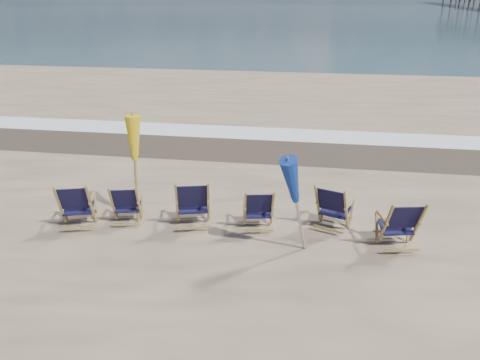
{
  "coord_description": "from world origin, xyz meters",
  "views": [
    {
      "loc": [
        1.26,
        -6.06,
        4.37
      ],
      "look_at": [
        0.0,
        2.2,
        0.9
      ],
      "focal_mm": 35.0,
      "sensor_mm": 36.0,
      "label": 1
    }
  ],
  "objects": [
    {
      "name": "beach_chair_1",
      "position": [
        -1.92,
        1.74,
        0.45
      ],
      "size": [
        0.7,
        0.75,
        0.9
      ],
      "primitive_type": null,
      "rotation": [
        0.0,
        0.0,
        3.36
      ],
      "color": "black",
      "rests_on": "ground"
    },
    {
      "name": "beach_chair_0",
      "position": [
        -2.77,
        1.46,
        0.51
      ],
      "size": [
        0.83,
        0.88,
        1.01
      ],
      "primitive_type": null,
      "rotation": [
        0.0,
        0.0,
        3.43
      ],
      "color": "black",
      "rests_on": "ground"
    },
    {
      "name": "beach_chair_3",
      "position": [
        0.67,
        1.87,
        0.46
      ],
      "size": [
        0.7,
        0.76,
        0.92
      ],
      "primitive_type": null,
      "rotation": [
        0.0,
        0.0,
        3.32
      ],
      "color": "black",
      "rests_on": "ground"
    },
    {
      "name": "umbrella_blue",
      "position": [
        1.16,
        1.07,
        1.47
      ],
      "size": [
        0.3,
        0.3,
        1.98
      ],
      "color": "#A5A5AD",
      "rests_on": "ground"
    },
    {
      "name": "umbrella_yellow",
      "position": [
        -1.99,
        1.9,
        1.62
      ],
      "size": [
        0.3,
        0.3,
        2.15
      ],
      "color": "olive",
      "rests_on": "ground"
    },
    {
      "name": "surf_foam",
      "position": [
        0.0,
        8.3,
        0.0
      ],
      "size": [
        200.0,
        1.4,
        0.01
      ],
      "primitive_type": "cube",
      "color": "silver",
      "rests_on": "ground"
    },
    {
      "name": "beach_chair_2",
      "position": [
        -0.55,
        1.81,
        0.53
      ],
      "size": [
        0.85,
        0.91,
        1.07
      ],
      "primitive_type": null,
      "rotation": [
        0.0,
        0.0,
        3.39
      ],
      "color": "black",
      "rests_on": "ground"
    },
    {
      "name": "beach_chair_4",
      "position": [
        2.03,
        1.96,
        0.5
      ],
      "size": [
        0.84,
        0.89,
        0.99
      ],
      "primitive_type": null,
      "rotation": [
        0.0,
        0.0,
        2.79
      ],
      "color": "black",
      "rests_on": "ground"
    },
    {
      "name": "beach_chair_5",
      "position": [
        3.25,
        1.54,
        0.52
      ],
      "size": [
        0.79,
        0.86,
        1.03
      ],
      "primitive_type": null,
      "rotation": [
        0.0,
        0.0,
        3.34
      ],
      "color": "black",
      "rests_on": "ground"
    },
    {
      "name": "wet_sand_strip",
      "position": [
        0.0,
        6.8,
        0.0
      ],
      "size": [
        200.0,
        2.6,
        0.0
      ],
      "primitive_type": "cube",
      "color": "#42362A",
      "rests_on": "ground"
    },
    {
      "name": "ocean",
      "position": [
        0.0,
        128.0,
        0.0
      ],
      "size": [
        400.0,
        400.0,
        0.0
      ],
      "primitive_type": "plane",
      "color": "#37545B",
      "rests_on": "ground"
    }
  ]
}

